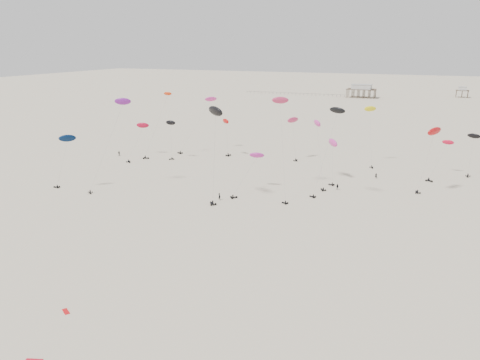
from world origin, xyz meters
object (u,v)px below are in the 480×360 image
at_px(rig_0, 472,148).
at_px(rig_9, 204,110).
at_px(pavilion_small, 462,93).
at_px(spectator_0, 219,200).
at_px(pavilion_main, 361,92).
at_px(rig_4, 370,119).

distance_m(rig_0, rig_9, 90.94).
distance_m(pavilion_small, rig_9, 255.77).
relative_size(rig_0, spectator_0, 6.17).
relative_size(pavilion_small, rig_9, 0.40).
height_order(pavilion_small, rig_0, rig_0).
bearing_deg(rig_9, pavilion_main, 3.17).
distance_m(pavilion_main, rig_4, 206.40).
distance_m(rig_4, spectator_0, 64.28).
bearing_deg(rig_0, rig_4, -2.41).
relative_size(pavilion_small, spectator_0, 4.16).
xyz_separation_m(rig_0, rig_9, (-90.66, 3.56, 6.20)).
bearing_deg(rig_9, spectator_0, -139.21).
relative_size(pavilion_main, pavilion_small, 2.33).
relative_size(pavilion_main, rig_9, 0.94).
distance_m(pavilion_main, rig_0, 219.13).
height_order(pavilion_main, spectator_0, pavilion_main).
distance_m(pavilion_main, spectator_0, 258.74).
xyz_separation_m(pavilion_small, rig_0, (-6.78, -239.76, 5.21)).
bearing_deg(rig_0, pavilion_main, -64.25).
xyz_separation_m(pavilion_small, spectator_0, (-67.09, -288.69, -3.49)).
distance_m(pavilion_small, rig_4, 236.83).
bearing_deg(pavilion_small, pavilion_main, -156.80).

